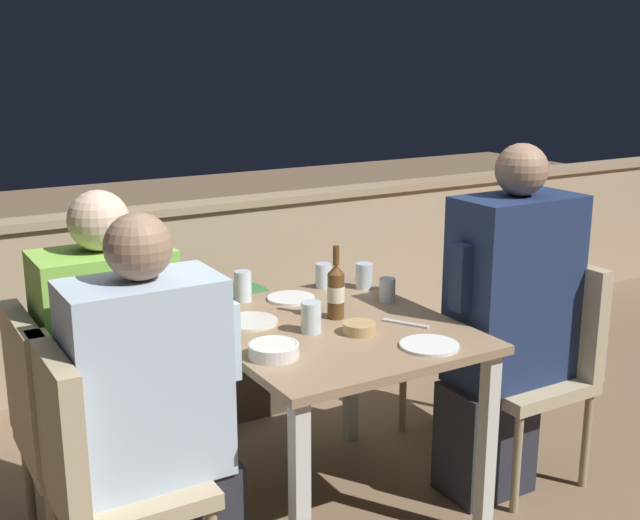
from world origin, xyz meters
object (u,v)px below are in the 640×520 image
Objects in this scene: person_blue_shirt at (159,418)px; chair_right_far at (482,321)px; beer_bottle at (336,291)px; person_navy_jumper at (506,323)px; chair_left_far at (60,418)px; person_green_blouse at (119,377)px; chair_left_near at (94,462)px; chair_right_near at (541,350)px.

chair_right_far is at bearing 13.57° from person_blue_shirt.
person_blue_shirt reaches higher than beer_bottle.
chair_left_far is at bearing 167.69° from person_navy_jumper.
beer_bottle is at bearing -170.38° from chair_right_far.
person_blue_shirt is at bearing 179.87° from person_navy_jumper.
chair_left_far is 0.22m from person_green_blouse.
chair_left_near and chair_right_far have the same top height.
beer_bottle reaches higher than chair_left_near.
chair_right_near is 0.24m from person_navy_jumper.
chair_right_near is (1.75, -0.34, 0.00)m from chair_left_far.
chair_right_near is at bearing -10.99° from chair_left_far.
chair_left_near is 1.02m from beer_bottle.
chair_left_near is 1.00× the size of chair_left_far.
chair_right_near is 0.39m from chair_right_far.
person_navy_jumper is at bearing -120.98° from chair_right_far.
person_green_blouse is 1.42× the size of chair_right_far.
chair_right_far is at bearing 1.40° from chair_left_far.
chair_left_near is 0.40m from person_green_blouse.
person_blue_shirt is 0.34m from person_green_blouse.
chair_left_far is 1.79m from chair_right_far.
chair_left_near is at bearing -118.40° from person_green_blouse.
beer_bottle is (0.75, 0.24, 0.21)m from person_blue_shirt.
person_green_blouse is 1.60m from chair_right_far.
person_blue_shirt is at bearing 179.88° from chair_right_near.
person_green_blouse is at bearing 167.67° from chair_right_near.
chair_left_far is at bearing 169.01° from chair_right_near.
person_blue_shirt is at bearing -57.95° from chair_left_far.
chair_right_near is (1.54, -0.00, -0.09)m from person_blue_shirt.
chair_right_far is at bearing 59.02° from person_navy_jumper.
person_green_blouse reaches higher than person_blue_shirt.
chair_right_near is (1.56, -0.34, -0.10)m from person_green_blouse.
person_green_blouse reaches higher than chair_left_far.
chair_right_near is 3.28× the size of beer_bottle.
person_green_blouse is (0.18, 0.34, 0.10)m from chair_left_near.
person_navy_jumper reaches higher than chair_right_near.
chair_right_near is at bearing -12.33° from person_green_blouse.
chair_left_far and chair_right_near have the same top height.
chair_left_far is (-0.21, 0.34, -0.09)m from person_blue_shirt.
chair_left_near is 1.82m from chair_right_far.
person_navy_jumper reaches higher than chair_left_near.
person_green_blouse is 1.60m from chair_right_near.
person_blue_shirt is 0.82m from beer_bottle.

